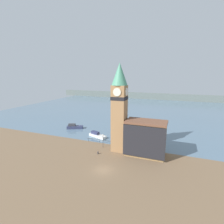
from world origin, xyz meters
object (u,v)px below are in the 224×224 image
boat_far (74,127)px  lamp_post (103,138)px  pier_building (146,138)px  mooring_bollard_near (98,153)px  clock_tower (119,106)px  boat_near (97,135)px

boat_far → lamp_post: lamp_post is taller
pier_building → mooring_bollard_near: size_ratio=14.50×
clock_tower → boat_far: 27.67m
pier_building → boat_near: (-17.29, 7.33, -3.92)m
pier_building → mooring_bollard_near: 12.88m
pier_building → lamp_post: size_ratio=2.66×
clock_tower → lamp_post: 10.81m
pier_building → boat_near: 19.18m
clock_tower → pier_building: size_ratio=2.27×
clock_tower → pier_building: bearing=-2.9°
pier_building → boat_far: 32.01m
clock_tower → lamp_post: clock_tower is taller
boat_far → mooring_bollard_near: size_ratio=8.76×
pier_building → mooring_bollard_near: bearing=-160.9°
clock_tower → mooring_bollard_near: 13.46m
boat_far → pier_building: bearing=-47.9°
pier_building → boat_near: size_ratio=1.52×
boat_near → mooring_bollard_near: boat_near is taller
boat_near → boat_far: (-12.04, 4.93, 0.11)m
pier_building → boat_far: (-29.33, 12.27, -3.82)m
lamp_post → boat_near: bearing=127.1°
boat_far → mooring_bollard_near: (17.80, -16.25, -0.35)m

